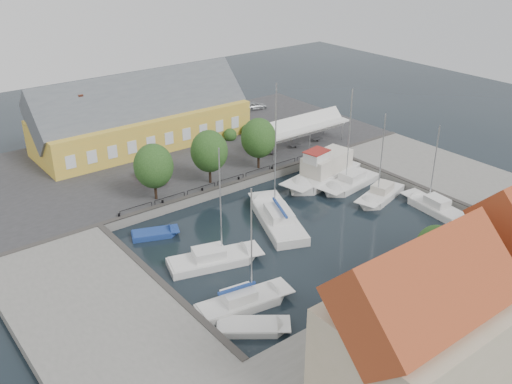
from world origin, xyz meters
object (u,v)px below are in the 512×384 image
at_px(tent_canopy, 301,127).
at_px(car_red, 151,175).
at_px(warehouse, 137,120).
at_px(launch_nw, 155,235).
at_px(car_silver, 255,106).
at_px(east_boat_a, 350,184).
at_px(launch_sw, 252,329).
at_px(west_boat_d, 243,304).
at_px(trawler, 324,172).
at_px(west_boat_c, 213,261).
at_px(center_sailboat, 278,220).
at_px(east_boat_c, 434,208).
at_px(east_boat_b, 380,196).

height_order(tent_canopy, car_red, tent_canopy).
relative_size(warehouse, launch_nw, 5.74).
xyz_separation_m(car_silver, east_boat_a, (-7.28, -27.99, -1.40)).
distance_m(tent_canopy, launch_sw, 37.24).
distance_m(launch_sw, launch_nw, 17.34).
distance_m(car_red, west_boat_d, 25.07).
height_order(west_boat_d, launch_sw, west_boat_d).
bearing_deg(trawler, west_boat_c, -160.53).
bearing_deg(tent_canopy, center_sailboat, -138.20).
distance_m(center_sailboat, east_boat_a, 12.80).
relative_size(trawler, east_boat_a, 0.99).
distance_m(car_silver, center_sailboat, 35.98).
bearing_deg(launch_sw, west_boat_c, 73.64).
height_order(car_silver, trawler, trawler).
bearing_deg(west_boat_c, launch_nw, 102.88).
relative_size(east_boat_c, launch_nw, 2.00).
height_order(west_boat_c, launch_nw, west_boat_c).
xyz_separation_m(warehouse, launch_sw, (-10.62, -39.02, -4.34)).
height_order(car_red, west_boat_c, west_boat_c).
xyz_separation_m(tent_canopy, west_boat_d, (-26.07, -22.41, -3.41)).
bearing_deg(car_silver, east_boat_a, 178.59).
relative_size(east_boat_b, launch_nw, 2.15).
xyz_separation_m(car_red, west_boat_c, (-3.29, -17.74, -1.48)).
bearing_deg(warehouse, center_sailboat, -86.43).
bearing_deg(car_red, east_boat_b, -48.41).
bearing_deg(west_boat_c, east_boat_b, -0.51).
xyz_separation_m(car_red, center_sailboat, (6.23, -15.45, -1.38)).
bearing_deg(center_sailboat, launch_sw, -136.15).
distance_m(trawler, east_boat_a, 3.49).
height_order(warehouse, tent_canopy, warehouse).
xyz_separation_m(trawler, west_boat_c, (-20.82, -7.36, -0.76)).
relative_size(center_sailboat, east_boat_a, 1.21).
bearing_deg(center_sailboat, car_silver, 56.34).
height_order(car_silver, west_boat_d, west_boat_d).
bearing_deg(warehouse, west_boat_d, -104.64).
bearing_deg(car_silver, car_red, 132.12).
bearing_deg(launch_sw, west_boat_d, 67.25).
xyz_separation_m(east_boat_b, west_boat_c, (-22.43, 0.20, -0.00)).
height_order(east_boat_b, west_boat_c, west_boat_c).
xyz_separation_m(car_red, trawler, (17.53, -10.38, -0.73)).
xyz_separation_m(car_red, launch_nw, (-5.06, -9.98, -1.65)).
bearing_deg(car_red, launch_sw, -107.85).
distance_m(trawler, west_boat_c, 22.10).
bearing_deg(west_boat_d, east_boat_b, 15.32).
relative_size(center_sailboat, east_boat_b, 1.40).
bearing_deg(car_silver, east_boat_c, -173.93).
xyz_separation_m(trawler, east_boat_a, (1.35, -3.13, -0.75)).
xyz_separation_m(car_silver, trawler, (-8.63, -24.85, -0.64)).
xyz_separation_m(tent_canopy, car_red, (-21.13, 2.13, -1.94)).
height_order(tent_canopy, east_boat_c, east_boat_c).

